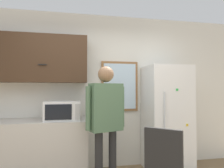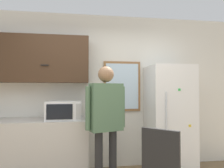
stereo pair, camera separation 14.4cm
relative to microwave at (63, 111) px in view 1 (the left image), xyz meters
name	(u,v)px [view 1 (the left image)]	position (x,y,z in m)	size (l,w,h in m)	color
back_wall	(92,90)	(0.49, 0.41, 0.31)	(6.00, 0.06, 2.70)	silver
counter	(16,151)	(-0.67, 0.07, -0.59)	(2.08, 0.64, 0.90)	#BCB7AD
upper_cabinets	(20,58)	(-0.67, 0.22, 0.81)	(2.08, 0.35, 0.76)	#3D2819
microwave	(63,111)	(0.00, 0.00, 0.00)	(0.53, 0.39, 0.28)	white
person	(106,113)	(0.60, -0.37, -0.01)	(0.57, 0.34, 1.69)	black
refrigerator	(166,118)	(1.73, 0.06, -0.16)	(0.71, 0.66, 1.77)	white
chair	(166,168)	(1.15, -1.10, -0.53)	(0.62, 0.62, 0.95)	black
window	(120,86)	(0.98, 0.37, 0.38)	(0.67, 0.05, 0.89)	olive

